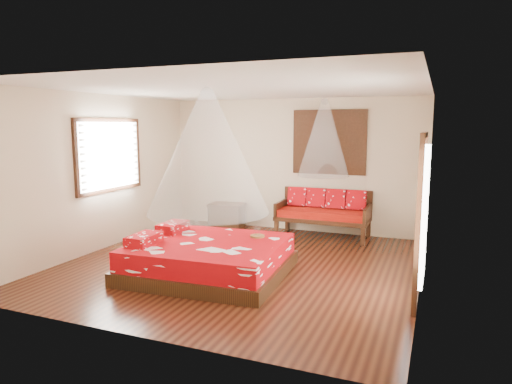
{
  "coord_description": "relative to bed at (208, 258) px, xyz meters",
  "views": [
    {
      "loc": [
        2.91,
        -6.55,
        2.25
      ],
      "look_at": [
        0.12,
        0.37,
        1.15
      ],
      "focal_mm": 32.0,
      "sensor_mm": 36.0,
      "label": 1
    }
  ],
  "objects": [
    {
      "name": "bed",
      "position": [
        0.0,
        0.0,
        0.0
      ],
      "size": [
        2.37,
        2.17,
        0.65
      ],
      "rotation": [
        0.0,
        0.0,
        0.06
      ],
      "color": "black",
      "rests_on": "floor"
    },
    {
      "name": "mosquito_net_main",
      "position": [
        0.02,
        0.0,
        1.6
      ],
      "size": [
        1.82,
        1.82,
        1.8
      ],
      "primitive_type": "cone",
      "color": "white",
      "rests_on": "ceiling"
    },
    {
      "name": "storage_chest",
      "position": [
        -1.15,
        3.06,
        0.01
      ],
      "size": [
        0.81,
        0.62,
        0.52
      ],
      "rotation": [
        0.0,
        0.0,
        0.1
      ],
      "color": "black",
      "rests_on": "floor"
    },
    {
      "name": "wine_tray",
      "position": [
        0.58,
        0.56,
        0.3
      ],
      "size": [
        0.23,
        0.23,
        0.19
      ],
      "rotation": [
        0.0,
        0.0,
        -0.34
      ],
      "color": "brown",
      "rests_on": "bed"
    },
    {
      "name": "daybed",
      "position": [
        1.06,
        2.99,
        0.27
      ],
      "size": [
        1.84,
        0.82,
        0.96
      ],
      "color": "black",
      "rests_on": "floor"
    },
    {
      "name": "window_left",
      "position": [
        -2.44,
        0.81,
        1.45
      ],
      "size": [
        0.1,
        1.74,
        1.34
      ],
      "color": "black",
      "rests_on": "wall_left"
    },
    {
      "name": "glazed_door",
      "position": [
        2.99,
        0.01,
        0.82
      ],
      "size": [
        0.08,
        1.02,
        2.16
      ],
      "color": "black",
      "rests_on": "floor"
    },
    {
      "name": "room",
      "position": [
        0.27,
        0.61,
        1.15
      ],
      "size": [
        5.54,
        5.54,
        2.84
      ],
      "color": "black",
      "rests_on": "ground"
    },
    {
      "name": "mosquito_net_daybed",
      "position": [
        1.06,
        2.86,
        1.75
      ],
      "size": [
        1.0,
        1.0,
        1.5
      ],
      "primitive_type": "cone",
      "color": "white",
      "rests_on": "ceiling"
    },
    {
      "name": "shutter_panel",
      "position": [
        1.06,
        3.33,
        1.65
      ],
      "size": [
        1.52,
        0.06,
        1.32
      ],
      "color": "black",
      "rests_on": "wall_back"
    }
  ]
}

